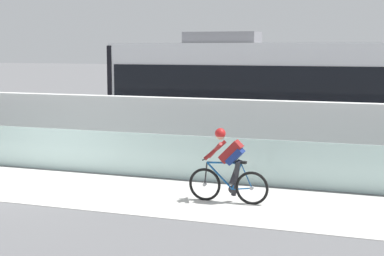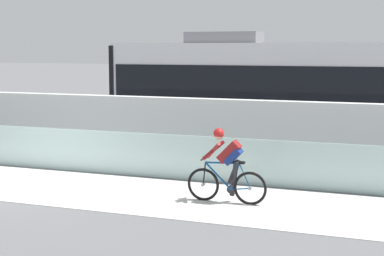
% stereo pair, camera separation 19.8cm
% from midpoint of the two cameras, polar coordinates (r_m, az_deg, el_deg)
% --- Properties ---
extents(ground_plane, '(200.00, 200.00, 0.00)m').
position_cam_midpoint_polar(ground_plane, '(15.39, -15.45, -5.09)').
color(ground_plane, slate).
extents(bike_path_deck, '(32.00, 3.20, 0.01)m').
position_cam_midpoint_polar(bike_path_deck, '(15.38, -15.45, -5.06)').
color(bike_path_deck, silver).
rests_on(bike_path_deck, ground).
extents(glass_parapet, '(32.00, 0.05, 1.13)m').
position_cam_midpoint_polar(glass_parapet, '(16.78, -11.82, -1.97)').
color(glass_parapet, silver).
rests_on(glass_parapet, ground).
extents(concrete_barrier_wall, '(32.00, 0.36, 1.91)m').
position_cam_midpoint_polar(concrete_barrier_wall, '(18.25, -8.84, 0.10)').
color(concrete_barrier_wall, white).
rests_on(concrete_barrier_wall, ground).
extents(tram_rail_near, '(32.00, 0.08, 0.01)m').
position_cam_midpoint_polar(tram_rail_near, '(20.57, -5.41, -1.68)').
color(tram_rail_near, '#595654').
rests_on(tram_rail_near, ground).
extents(tram_rail_far, '(32.00, 0.08, 0.01)m').
position_cam_midpoint_polar(tram_rail_far, '(21.85, -3.77, -1.12)').
color(tram_rail_far, '#595654').
rests_on(tram_rail_far, ground).
extents(tram, '(11.06, 2.54, 3.81)m').
position_cam_midpoint_polar(tram, '(19.42, 8.84, 3.33)').
color(tram, silver).
rests_on(tram, ground).
extents(cyclist_on_bike, '(1.77, 0.58, 1.61)m').
position_cam_midpoint_polar(cyclist_on_bike, '(12.90, 3.75, -3.69)').
color(cyclist_on_bike, black).
rests_on(cyclist_on_bike, ground).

